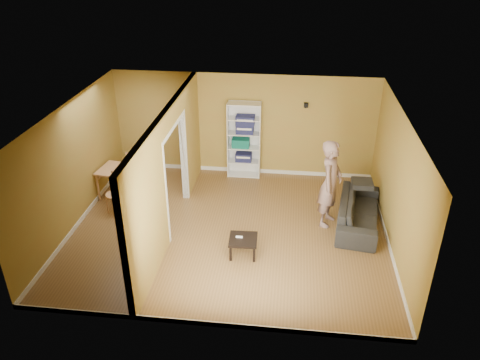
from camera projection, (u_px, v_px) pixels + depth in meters
The scene contains 16 objects.
room_shell at pixel (229, 175), 9.25m from camera, with size 6.50×6.50×6.50m.
partition at pixel (170, 172), 9.38m from camera, with size 0.22×5.50×2.60m, color olive, non-canonical shape.
wall_speaker at pixel (306, 105), 11.18m from camera, with size 0.10×0.10×0.10m, color black.
sofa at pixel (359, 208), 9.89m from camera, with size 0.89×2.08×0.79m, color black.
person at pixel (331, 176), 9.60m from camera, with size 0.63×0.81×2.23m, color slate.
bookshelf at pixel (244, 139), 11.69m from camera, with size 0.82×0.36×1.95m.
paper_box_navy_a at pixel (244, 157), 11.86m from camera, with size 0.40×0.26×0.21m, color navy.
paper_box_teal at pixel (241, 143), 11.69m from camera, with size 0.43×0.28×0.22m, color #0E8F79.
paper_box_navy_b at pixel (245, 129), 11.50m from camera, with size 0.42×0.28×0.22m, color navy.
paper_box_navy_c at pixel (245, 120), 11.39m from camera, with size 0.45×0.30×0.23m, color navy.
coffee_table at pixel (243, 241), 8.99m from camera, with size 0.54×0.54×0.36m.
game_controller at pixel (239, 237), 8.99m from camera, with size 0.13×0.04×0.03m, color white.
dining_table at pixel (124, 173), 10.82m from camera, with size 1.14×0.76×0.71m.
chair_left at pixel (92, 176), 11.03m from camera, with size 0.43×0.43×0.94m, color tan, non-canonical shape.
chair_near at pixel (115, 193), 10.31m from camera, with size 0.42×0.42×0.92m, color tan, non-canonical shape.
chair_far at pixel (137, 168), 11.39m from camera, with size 0.44×0.44×0.95m, color tan, non-canonical shape.
Camera 1 is at (1.18, -8.14, 5.55)m, focal length 35.00 mm.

